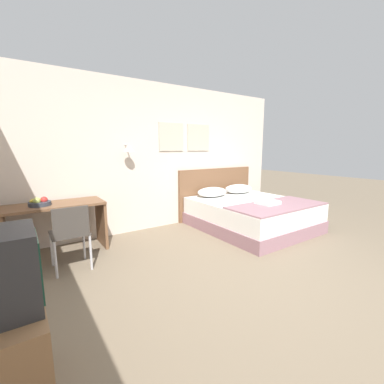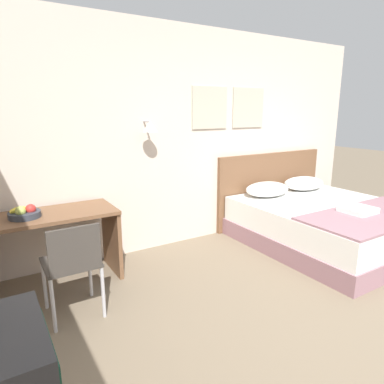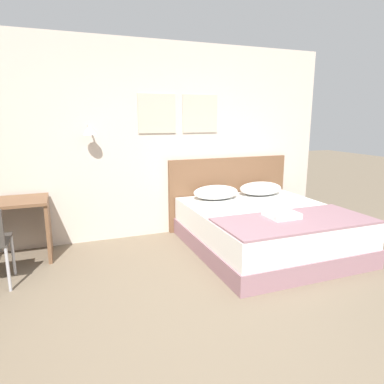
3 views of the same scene
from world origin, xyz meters
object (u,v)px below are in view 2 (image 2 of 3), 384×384
at_px(throw_blanket, 374,215).
at_px(desk_chair, 73,262).
at_px(headboard, 270,188).
at_px(pillow_left, 267,189).
at_px(fruit_bowl, 24,213).
at_px(folded_towel_near_foot, 358,210).
at_px(desk, 49,235).
at_px(bed, 327,224).
at_px(pillow_right, 304,183).

xyz_separation_m(throw_blanket, desk_chair, (-3.11, 0.61, -0.04)).
xyz_separation_m(headboard, desk_chair, (-3.11, -1.00, -0.03)).
bearing_deg(pillow_left, fruit_bowl, -179.58).
height_order(headboard, fruit_bowl, headboard).
bearing_deg(headboard, pillow_left, -139.57).
bearing_deg(folded_towel_near_foot, headboard, 86.59).
bearing_deg(desk, bed, -12.87).
distance_m(headboard, pillow_right, 0.49).
height_order(desk, fruit_bowl, fruit_bowl).
bearing_deg(desk_chair, pillow_left, 14.04).
height_order(bed, fruit_bowl, fruit_bowl).
relative_size(throw_blanket, desk_chair, 2.12).
xyz_separation_m(bed, desk_chair, (-3.11, 0.03, 0.24)).
xyz_separation_m(headboard, fruit_bowl, (-3.36, -0.33, 0.24)).
relative_size(bed, throw_blanket, 1.15).
distance_m(headboard, desk_chair, 3.26).
bearing_deg(folded_towel_near_foot, desk_chair, 171.06).
distance_m(pillow_left, throw_blanket, 1.35).
xyz_separation_m(pillow_right, fruit_bowl, (-3.72, -0.02, 0.15)).
relative_size(pillow_right, folded_towel_near_foot, 1.94).
bearing_deg(folded_towel_near_foot, pillow_left, 103.40).
xyz_separation_m(folded_towel_near_foot, desk, (-3.09, 1.17, -0.07)).
xyz_separation_m(pillow_left, pillow_right, (0.73, 0.00, 0.00)).
height_order(bed, desk, desk).
distance_m(bed, fruit_bowl, 3.47).
relative_size(headboard, throw_blanket, 1.10).
bearing_deg(headboard, desk_chair, -162.22).
bearing_deg(fruit_bowl, throw_blanket, -20.84).
bearing_deg(pillow_left, desk_chair, -165.96).
bearing_deg(headboard, pillow_right, -40.43).
relative_size(desk_chair, fruit_bowl, 2.98).
xyz_separation_m(bed, headboard, (0.00, 1.03, 0.27)).
relative_size(pillow_left, throw_blanket, 0.37).
distance_m(folded_towel_near_foot, desk, 3.30).
relative_size(bed, folded_towel_near_foot, 5.99).
xyz_separation_m(folded_towel_near_foot, fruit_bowl, (-3.27, 1.14, 0.19)).
relative_size(folded_towel_near_foot, desk, 0.26).
xyz_separation_m(bed, fruit_bowl, (-3.36, 0.70, 0.51)).
height_order(headboard, desk, headboard).
bearing_deg(throw_blanket, pillow_right, 74.36).
xyz_separation_m(bed, folded_towel_near_foot, (-0.09, -0.44, 0.32)).
distance_m(pillow_right, throw_blanket, 1.35).
height_order(headboard, pillow_right, headboard).
height_order(pillow_left, desk, desk).
bearing_deg(desk_chair, pillow_right, 11.18).
distance_m(pillow_left, desk, 2.81).
bearing_deg(folded_towel_near_foot, bed, 78.75).
bearing_deg(desk, fruit_bowl, -171.86).
relative_size(throw_blanket, folded_towel_near_foot, 5.22).
relative_size(pillow_right, desk, 0.51).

